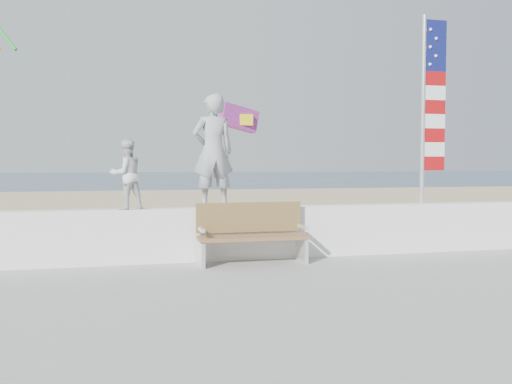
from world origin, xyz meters
TOP-DOWN VIEW (x-y plane):
  - ground at (0.00, 0.00)m, footprint 220.00×220.00m
  - sand at (0.00, 9.00)m, footprint 90.00×40.00m
  - seawall at (0.00, 2.00)m, footprint 30.00×0.35m
  - adult at (-0.51, 2.00)m, footprint 0.74×0.52m
  - child at (-1.95, 2.00)m, footprint 0.69×0.63m
  - bench at (0.06, 1.55)m, footprint 1.80×0.57m
  - flag at (3.58, 2.00)m, footprint 0.50×0.08m
  - parafoil_kite at (0.80, 6.06)m, footprint 1.10×0.57m

SIDE VIEW (x-z plane):
  - ground at x=0.00m, z-range 0.00..0.00m
  - sand at x=0.00m, z-range 0.00..0.08m
  - seawall at x=0.00m, z-range 0.18..1.08m
  - bench at x=0.06m, z-range 0.19..1.19m
  - child at x=-1.95m, z-range 1.08..2.23m
  - adult at x=-0.51m, z-range 1.08..3.01m
  - parafoil_kite at x=0.80m, z-range 2.59..3.32m
  - flag at x=3.58m, z-range 1.24..4.74m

